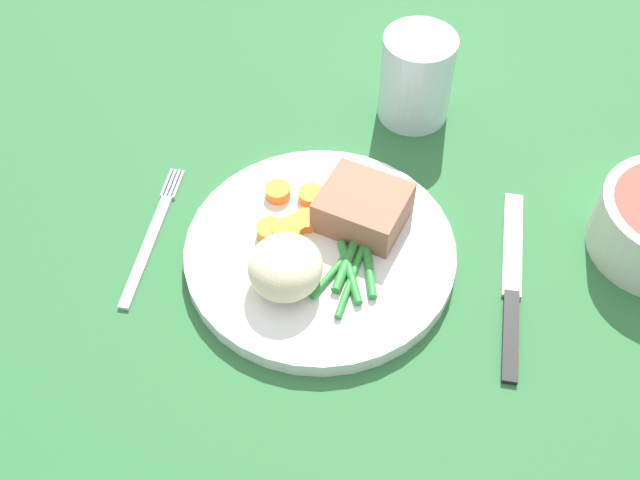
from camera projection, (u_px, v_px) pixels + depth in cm
name	position (u px, v px, depth cm)	size (l,w,h in cm)	color
dining_table	(316.00, 249.00, 72.17)	(120.00, 90.00, 2.00)	#2D6B38
dinner_plate	(320.00, 252.00, 69.62)	(24.31, 24.31, 1.60)	white
meat_portion	(363.00, 207.00, 69.64)	(7.49, 6.62, 3.44)	#936047
mashed_potatoes	(285.00, 267.00, 64.76)	(6.36, 6.64, 4.57)	beige
carrot_slices	(289.00, 218.00, 70.37)	(5.69, 7.45, 1.30)	orange
green_beans	(351.00, 267.00, 67.12)	(5.79, 10.19, 0.84)	#2D8C38
fork	(152.00, 235.00, 71.62)	(1.44, 16.60, 0.40)	silver
knife	(512.00, 286.00, 68.08)	(1.70, 20.50, 0.64)	black
water_glass	(416.00, 83.00, 79.14)	(7.41, 7.41, 9.54)	silver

